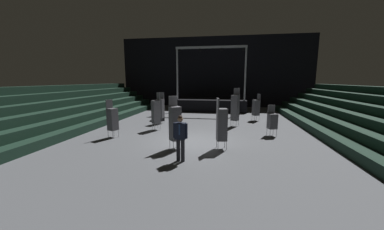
# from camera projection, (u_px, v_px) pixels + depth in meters

# --- Properties ---
(ground_plane) EXTENTS (22.00, 30.00, 0.10)m
(ground_plane) POSITION_uv_depth(u_px,v_px,m) (193.00, 142.00, 11.06)
(ground_plane) COLOR #515459
(arena_end_wall) EXTENTS (22.00, 0.30, 8.00)m
(arena_end_wall) POSITION_uv_depth(u_px,v_px,m) (214.00, 72.00, 25.00)
(arena_end_wall) COLOR black
(arena_end_wall) RESTS_ON ground_plane
(bleacher_bank_left) EXTENTS (4.50, 24.00, 2.70)m
(bleacher_bank_left) POSITION_uv_depth(u_px,v_px,m) (56.00, 109.00, 13.24)
(bleacher_bank_left) COLOR black
(bleacher_bank_left) RESTS_ON ground_plane
(bleacher_bank_right) EXTENTS (4.50, 24.00, 2.70)m
(bleacher_bank_right) POSITION_uv_depth(u_px,v_px,m) (375.00, 116.00, 10.37)
(bleacher_bank_right) COLOR black
(bleacher_bank_right) RESTS_ON ground_plane
(stage_riser) EXTENTS (6.90, 3.52, 6.17)m
(stage_riser) POSITION_uv_depth(u_px,v_px,m) (211.00, 104.00, 22.10)
(stage_riser) COLOR black
(stage_riser) RESTS_ON ground_plane
(man_with_tie) EXTENTS (0.57, 0.27, 1.79)m
(man_with_tie) POSITION_uv_depth(u_px,v_px,m) (180.00, 135.00, 8.11)
(man_with_tie) COLOR black
(man_with_tie) RESTS_ON ground_plane
(chair_stack_front_left) EXTENTS (0.58, 0.58, 2.56)m
(chair_stack_front_left) POSITION_uv_depth(u_px,v_px,m) (235.00, 107.00, 14.31)
(chair_stack_front_left) COLOR #B2B5BA
(chair_stack_front_left) RESTS_ON ground_plane
(chair_stack_front_right) EXTENTS (0.55, 0.55, 1.71)m
(chair_stack_front_right) POSITION_uv_depth(u_px,v_px,m) (272.00, 121.00, 11.93)
(chair_stack_front_right) COLOR #B2B5BA
(chair_stack_front_right) RESTS_ON ground_plane
(chair_stack_mid_left) EXTENTS (0.53, 0.53, 2.31)m
(chair_stack_mid_left) POSITION_uv_depth(u_px,v_px,m) (222.00, 124.00, 9.56)
(chair_stack_mid_left) COLOR #B2B5BA
(chair_stack_mid_left) RESTS_ON ground_plane
(chair_stack_mid_right) EXTENTS (0.50, 0.50, 2.22)m
(chair_stack_mid_right) POSITION_uv_depth(u_px,v_px,m) (160.00, 108.00, 15.32)
(chair_stack_mid_right) COLOR #B2B5BA
(chair_stack_mid_right) RESTS_ON ground_plane
(chair_stack_mid_centre) EXTENTS (0.62, 0.62, 2.39)m
(chair_stack_mid_centre) POSITION_uv_depth(u_px,v_px,m) (175.00, 123.00, 9.59)
(chair_stack_mid_centre) COLOR #B2B5BA
(chair_stack_mid_centre) RESTS_ON ground_plane
(chair_stack_rear_left) EXTENTS (0.57, 0.57, 2.05)m
(chair_stack_rear_left) POSITION_uv_depth(u_px,v_px,m) (112.00, 119.00, 11.57)
(chair_stack_rear_left) COLOR #B2B5BA
(chair_stack_rear_left) RESTS_ON ground_plane
(chair_stack_rear_right) EXTENTS (0.57, 0.57, 2.05)m
(chair_stack_rear_right) POSITION_uv_depth(u_px,v_px,m) (256.00, 107.00, 16.41)
(chair_stack_rear_right) COLOR #B2B5BA
(chair_stack_rear_right) RESTS_ON ground_plane
(chair_stack_rear_centre) EXTENTS (0.62, 0.62, 2.31)m
(chair_stack_rear_centre) POSITION_uv_depth(u_px,v_px,m) (156.00, 112.00, 13.32)
(chair_stack_rear_centre) COLOR #B2B5BA
(chair_stack_rear_centre) RESTS_ON ground_plane
(equipment_road_case) EXTENTS (1.04, 0.84, 0.58)m
(equipment_road_case) POSITION_uv_depth(u_px,v_px,m) (159.00, 117.00, 16.60)
(equipment_road_case) COLOR black
(equipment_road_case) RESTS_ON ground_plane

